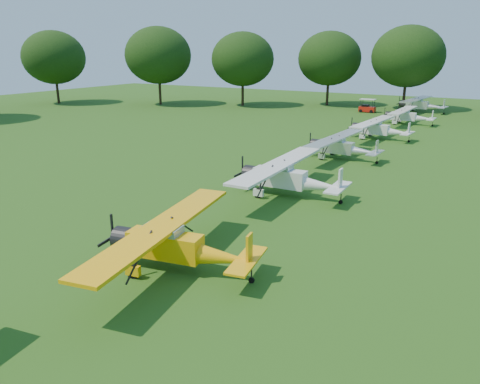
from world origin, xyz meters
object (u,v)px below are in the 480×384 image
Objects in this scene: aircraft_2 at (176,243)px; aircraft_7 at (420,104)px; aircraft_5 at (379,128)px; aircraft_6 at (407,115)px; aircraft_4 at (341,146)px; aircraft_3 at (288,176)px; golf_cart at (367,108)px.

aircraft_2 is 0.99× the size of aircraft_7.
aircraft_6 is (0.60, 12.13, -0.05)m from aircraft_5.
aircraft_4 is at bearing -83.75° from aircraft_7.
aircraft_2 is at bearing -82.89° from aircraft_7.
aircraft_2 is 0.96× the size of aircraft_3.
aircraft_7 reaches higher than golf_cart.
aircraft_5 is at bearing -71.21° from golf_cart.
aircraft_3 is (-0.31, 12.37, 0.06)m from aircraft_2.
aircraft_5 is (0.05, 23.37, -0.14)m from aircraft_3.
aircraft_5 is at bearing 88.49° from aircraft_3.
aircraft_5 is at bearing 80.61° from aircraft_2.
aircraft_2 is 1.12× the size of aircraft_6.
aircraft_6 is 0.89× the size of aircraft_7.
aircraft_3 is 45.31m from golf_cart.
aircraft_2 is 24.53m from aircraft_4.
aircraft_7 reaches higher than aircraft_5.
aircraft_4 is 0.92× the size of aircraft_7.
aircraft_6 is (0.66, 35.50, -0.19)m from aircraft_3.
aircraft_3 is 4.94× the size of golf_cart.
golf_cart is at bearing 131.55° from aircraft_6.
aircraft_7 is at bearing 28.93° from golf_cart.
aircraft_3 is at bearing -89.29° from aircraft_6.
golf_cart reaches higher than aircraft_6.
aircraft_7 is at bearing 92.79° from aircraft_4.
golf_cart is at bearing 112.71° from aircraft_5.
golf_cart is at bearing -144.68° from aircraft_7.
aircraft_4 reaches higher than aircraft_6.
aircraft_6 is 13.09m from aircraft_7.
aircraft_5 is 1.05× the size of aircraft_6.
aircraft_7 reaches higher than aircraft_6.
aircraft_7 is (-0.30, 60.95, 0.01)m from aircraft_2.
aircraft_4 is 4.40× the size of golf_cart.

